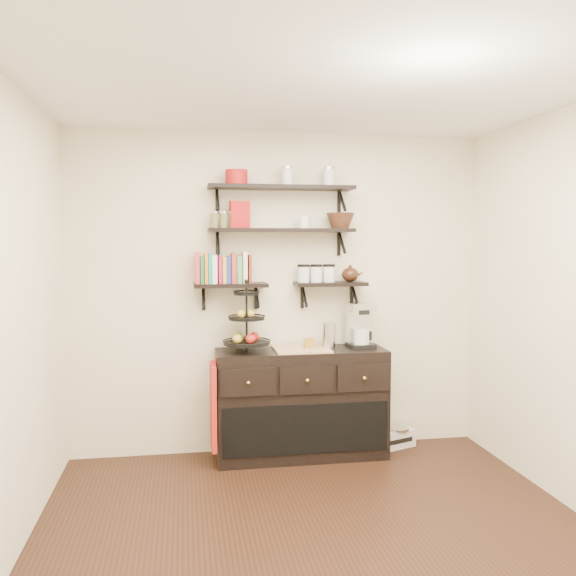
# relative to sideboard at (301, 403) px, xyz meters

# --- Properties ---
(floor) EXTENTS (3.50, 3.50, 0.00)m
(floor) POSITION_rel_sideboard_xyz_m (-0.15, -1.51, -0.45)
(floor) COLOR black
(floor) RESTS_ON ground
(ceiling) EXTENTS (3.50, 3.50, 0.02)m
(ceiling) POSITION_rel_sideboard_xyz_m (-0.15, -1.51, 2.25)
(ceiling) COLOR white
(ceiling) RESTS_ON back_wall
(back_wall) EXTENTS (3.50, 0.02, 2.70)m
(back_wall) POSITION_rel_sideboard_xyz_m (-0.15, 0.24, 0.90)
(back_wall) COLOR white
(back_wall) RESTS_ON ground
(left_wall) EXTENTS (0.02, 3.50, 2.70)m
(left_wall) POSITION_rel_sideboard_xyz_m (-1.90, -1.51, 0.90)
(left_wall) COLOR white
(left_wall) RESTS_ON ground
(shelf_top) EXTENTS (1.20, 0.27, 0.23)m
(shelf_top) POSITION_rel_sideboard_xyz_m (-0.15, 0.10, 1.78)
(shelf_top) COLOR black
(shelf_top) RESTS_ON back_wall
(shelf_mid) EXTENTS (1.20, 0.27, 0.23)m
(shelf_mid) POSITION_rel_sideboard_xyz_m (-0.15, 0.10, 1.43)
(shelf_mid) COLOR black
(shelf_mid) RESTS_ON back_wall
(shelf_low_left) EXTENTS (0.60, 0.25, 0.23)m
(shelf_low_left) POSITION_rel_sideboard_xyz_m (-0.57, 0.12, 0.98)
(shelf_low_left) COLOR black
(shelf_low_left) RESTS_ON back_wall
(shelf_low_right) EXTENTS (0.60, 0.25, 0.23)m
(shelf_low_right) POSITION_rel_sideboard_xyz_m (0.27, 0.12, 0.98)
(shelf_low_right) COLOR black
(shelf_low_right) RESTS_ON back_wall
(cookbooks) EXTENTS (0.43, 0.15, 0.26)m
(cookbooks) POSITION_rel_sideboard_xyz_m (-0.62, 0.12, 1.11)
(cookbooks) COLOR #D32C3F
(cookbooks) RESTS_ON shelf_low_left
(glass_canisters) EXTENTS (0.32, 0.10, 0.13)m
(glass_canisters) POSITION_rel_sideboard_xyz_m (0.15, 0.12, 1.06)
(glass_canisters) COLOR silver
(glass_canisters) RESTS_ON shelf_low_right
(sideboard) EXTENTS (1.40, 0.50, 0.92)m
(sideboard) POSITION_rel_sideboard_xyz_m (0.00, 0.00, 0.00)
(sideboard) COLOR black
(sideboard) RESTS_ON floor
(fruit_stand) EXTENTS (0.38, 0.38, 0.56)m
(fruit_stand) POSITION_rel_sideboard_xyz_m (-0.45, 0.00, 0.64)
(fruit_stand) COLOR black
(fruit_stand) RESTS_ON sideboard
(candle) EXTENTS (0.08, 0.08, 0.08)m
(candle) POSITION_rel_sideboard_xyz_m (0.07, 0.00, 0.50)
(candle) COLOR olive
(candle) RESTS_ON sideboard
(coffee_maker) EXTENTS (0.23, 0.22, 0.38)m
(coffee_maker) POSITION_rel_sideboard_xyz_m (0.51, 0.03, 0.63)
(coffee_maker) COLOR black
(coffee_maker) RESTS_ON sideboard
(thermal_carafe) EXTENTS (0.11, 0.11, 0.22)m
(thermal_carafe) POSITION_rel_sideboard_xyz_m (0.23, -0.02, 0.56)
(thermal_carafe) COLOR silver
(thermal_carafe) RESTS_ON sideboard
(apron) EXTENTS (0.04, 0.29, 0.68)m
(apron) POSITION_rel_sideboard_xyz_m (-0.73, -0.10, 0.03)
(apron) COLOR maroon
(apron) RESTS_ON sideboard
(radio) EXTENTS (0.32, 0.25, 0.17)m
(radio) POSITION_rel_sideboard_xyz_m (0.88, 0.08, -0.37)
(radio) COLOR silver
(radio) RESTS_ON floor
(recipe_box) EXTENTS (0.17, 0.09, 0.22)m
(recipe_box) POSITION_rel_sideboard_xyz_m (-0.49, 0.10, 1.56)
(recipe_box) COLOR #9D1212
(recipe_box) RESTS_ON shelf_mid
(walnut_bowl) EXTENTS (0.24, 0.24, 0.13)m
(walnut_bowl) POSITION_rel_sideboard_xyz_m (0.35, 0.10, 1.51)
(walnut_bowl) COLOR black
(walnut_bowl) RESTS_ON shelf_mid
(ramekins) EXTENTS (0.09, 0.09, 0.10)m
(ramekins) POSITION_rel_sideboard_xyz_m (0.04, 0.10, 1.50)
(ramekins) COLOR white
(ramekins) RESTS_ON shelf_mid
(teapot) EXTENTS (0.20, 0.15, 0.14)m
(teapot) POSITION_rel_sideboard_xyz_m (0.44, 0.12, 1.07)
(teapot) COLOR black
(teapot) RESTS_ON shelf_low_right
(red_pot) EXTENTS (0.18, 0.18, 0.12)m
(red_pot) POSITION_rel_sideboard_xyz_m (-0.52, 0.10, 1.86)
(red_pot) COLOR #9D1212
(red_pot) RESTS_ON shelf_top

